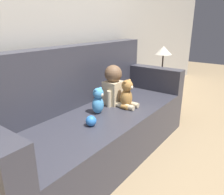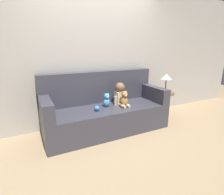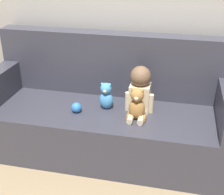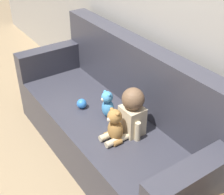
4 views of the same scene
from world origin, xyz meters
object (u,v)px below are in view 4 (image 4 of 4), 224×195
(couch, at_px, (115,122))
(plush_toy_side, at_px, (108,104))
(person_baby, at_px, (131,113))
(teddy_bear_brown, at_px, (115,126))
(toy_ball, at_px, (82,104))

(couch, xyz_separation_m, plush_toy_side, (-0.00, -0.08, 0.21))
(couch, bearing_deg, person_baby, -10.23)
(couch, distance_m, plush_toy_side, 0.23)
(couch, xyz_separation_m, person_baby, (0.28, -0.05, 0.28))
(person_baby, distance_m, teddy_bear_brown, 0.16)
(plush_toy_side, bearing_deg, person_baby, 5.28)
(couch, bearing_deg, teddy_bear_brown, -35.09)
(couch, bearing_deg, plush_toy_side, -90.26)
(couch, height_order, teddy_bear_brown, couch)
(person_baby, distance_m, plush_toy_side, 0.29)
(person_baby, bearing_deg, plush_toy_side, -174.72)
(teddy_bear_brown, relative_size, toy_ball, 3.16)
(couch, relative_size, person_baby, 5.44)
(couch, distance_m, teddy_bear_brown, 0.41)
(person_baby, distance_m, toy_ball, 0.56)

